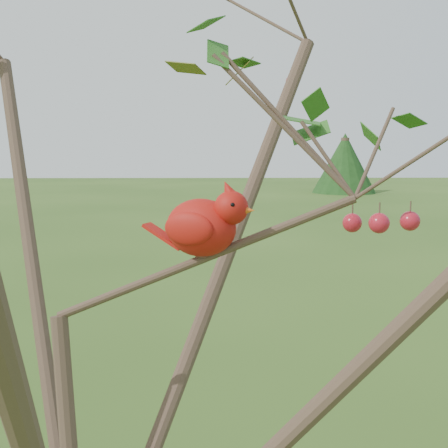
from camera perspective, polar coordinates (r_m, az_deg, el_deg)
crabapple_tree at (r=1.06m, az=-14.60°, el=-2.13°), size 2.35×2.05×2.95m
cardinal at (r=1.12m, az=-1.98°, el=-0.08°), size 0.23×0.16×0.17m
distant_trees at (r=23.18m, az=-9.89°, el=5.46°), size 40.82×11.48×2.94m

